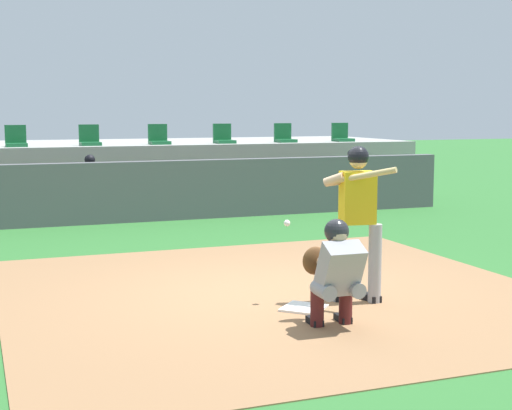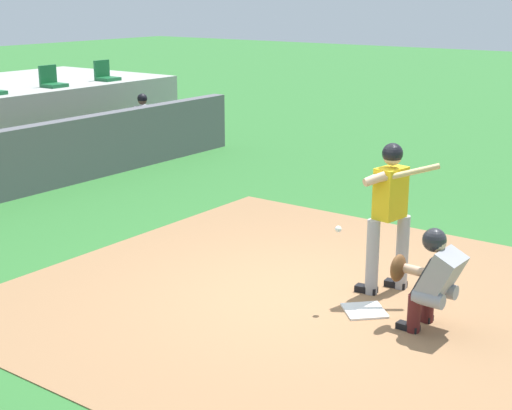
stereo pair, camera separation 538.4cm
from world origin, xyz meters
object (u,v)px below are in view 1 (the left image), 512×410
stadium_seat_3 (90,140)px  home_plate (304,308)px  stadium_seat_6 (284,137)px  dugout_player_2 (354,176)px  stadium_seat_4 (159,139)px  dugout_player_1 (91,185)px  batter_at_plate (357,214)px  catcher_crouched (335,270)px  stadium_seat_5 (224,138)px  stadium_seat_2 (16,141)px  stadium_seat_7 (342,136)px

stadium_seat_3 → home_plate: bearing=-85.4°
stadium_seat_3 → stadium_seat_6: size_ratio=1.00×
dugout_player_2 → stadium_seat_4: 4.72m
dugout_player_2 → home_plate: bearing=-121.5°
dugout_player_1 → home_plate: bearing=-82.3°
batter_at_plate → stadium_seat_3: size_ratio=3.76×
dugout_player_1 → dugout_player_2: (6.08, 0.00, 0.00)m
home_plate → dugout_player_2: 9.57m
catcher_crouched → stadium_seat_3: bearing=94.2°
catcher_crouched → stadium_seat_5: 11.24m
dugout_player_1 → stadium_seat_4: bearing=46.7°
stadium_seat_2 → stadium_seat_7: bearing=0.0°
dugout_player_1 → stadium_seat_3: 2.23m
stadium_seat_4 → stadium_seat_7: (4.88, 0.00, 0.00)m
dugout_player_2 → stadium_seat_5: stadium_seat_5 is taller
stadium_seat_6 → stadium_seat_7: size_ratio=1.00×
catcher_crouched → stadium_seat_6: size_ratio=3.02×
stadium_seat_6 → stadium_seat_7: (1.62, 0.00, 0.00)m
batter_at_plate → stadium_seat_3: (-1.50, 10.09, 0.50)m
stadium_seat_5 → stadium_seat_6: size_ratio=1.00×
batter_at_plate → stadium_seat_4: bearing=89.3°
catcher_crouched → stadium_seat_3: size_ratio=3.02×
stadium_seat_5 → batter_at_plate: bearing=-99.8°
stadium_seat_2 → stadium_seat_4: bearing=0.0°
stadium_seat_2 → batter_at_plate: bearing=-72.8°
batter_at_plate → stadium_seat_6: size_ratio=3.76×
stadium_seat_3 → stadium_seat_6: bearing=0.0°
stadium_seat_6 → stadium_seat_5: bearing=180.0°
stadium_seat_7 → home_plate: bearing=-119.2°
stadium_seat_3 → stadium_seat_6: (4.88, 0.00, 0.00)m
dugout_player_1 → stadium_seat_7: 7.14m
stadium_seat_2 → stadium_seat_4: same height
catcher_crouched → stadium_seat_2: 11.24m
stadium_seat_4 → stadium_seat_6: 3.25m
stadium_seat_3 → stadium_seat_7: same height
home_plate → catcher_crouched: 0.95m
home_plate → stadium_seat_7: 11.76m
batter_at_plate → stadium_seat_5: 10.25m
home_plate → stadium_seat_7: (5.69, 10.18, 1.51)m
stadium_seat_4 → stadium_seat_7: size_ratio=1.00×
home_plate → batter_at_plate: (0.69, 0.09, 1.01)m
stadium_seat_7 → batter_at_plate: bearing=-116.4°
stadium_seat_5 → stadium_seat_3: bearing=180.0°
home_plate → stadium_seat_2: (-2.44, 10.18, 1.51)m
stadium_seat_2 → stadium_seat_6: same height
stadium_seat_4 → home_plate: bearing=-94.6°
stadium_seat_3 → stadium_seat_2: bearing=180.0°
batter_at_plate → dugout_player_1: 8.26m
home_plate → stadium_seat_3: stadium_seat_3 is taller
catcher_crouched → stadium_seat_4: bearing=85.7°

